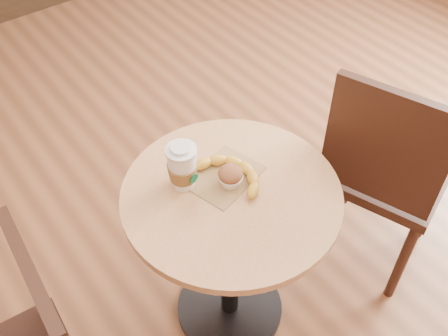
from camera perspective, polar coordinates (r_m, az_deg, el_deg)
name	(u,v)px	position (r m, az deg, el deg)	size (l,w,h in m)	color
cafe_table	(231,232)	(1.85, 0.75, -6.95)	(0.72, 0.72, 0.75)	black
chair_right	(385,171)	(2.11, 17.13, -0.27)	(0.57, 0.57, 1.02)	black
kraft_bag	(224,176)	(1.73, 0.05, -0.90)	(0.24, 0.18, 0.00)	olive
coffee_cup	(182,168)	(1.66, -4.55, 0.02)	(0.10, 0.10, 0.17)	white
muffin	(230,176)	(1.68, 0.70, -0.91)	(0.08, 0.08, 0.07)	white
banana	(233,174)	(1.71, 0.96, -0.66)	(0.17, 0.26, 0.04)	gold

